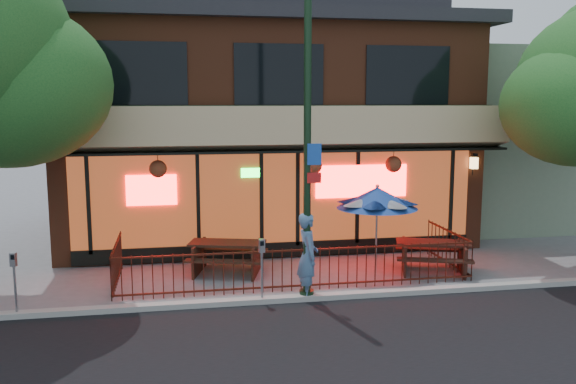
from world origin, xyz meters
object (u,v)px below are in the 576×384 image
Objects in this scene: street_light at (307,156)px; parking_meter_near at (262,260)px; picnic_table_left at (227,253)px; pedestrian at (308,256)px; parking_meter_far at (14,274)px; picnic_table_right at (433,252)px; patio_umbrella at (377,198)px.

street_light reaches higher than parking_meter_near.
pedestrian is at bearing -55.39° from picnic_table_left.
street_light is at bearing 0.74° from parking_meter_far.
parking_meter_far is at bearing 180.00° from parking_meter_near.
pedestrian is at bearing 7.19° from parking_meter_near.
picnic_table_right is (3.60, 1.51, -2.63)m from street_light.
parking_meter_far is (-9.58, -1.58, 0.39)m from picnic_table_right.
pedestrian reaches higher than parking_meter_near.
parking_meter_far is at bearing 91.75° from pedestrian.
parking_meter_near reaches higher than picnic_table_left.
picnic_table_left is 3.98m from patio_umbrella.
patio_umbrella is at bearing 36.59° from street_light.
picnic_table_left is at bearing 123.47° from street_light.
parking_meter_near is at bearing -175.59° from street_light.
street_light is 4.99× the size of parking_meter_near.
picnic_table_right is 9.71m from parking_meter_far.
patio_umbrella is 1.71× the size of parking_meter_far.
patio_umbrella is (3.64, -0.77, 1.42)m from picnic_table_left.
picnic_table_right is 1.15× the size of pedestrian.
street_light reaches higher than picnic_table_left.
picnic_table_right is at bearing 22.71° from street_light.
patio_umbrella is (-1.50, 0.05, 1.43)m from picnic_table_right.
picnic_table_left is 2.50m from parking_meter_near.
patio_umbrella is 2.74m from pedestrian.
patio_umbrella is 1.62× the size of parking_meter_near.
picnic_table_right is 2.07m from patio_umbrella.
picnic_table_left is 1.15× the size of pedestrian.
parking_meter_far reaches higher than picnic_table_right.
street_light is 3.65× the size of pedestrian.
street_light is 2.88m from patio_umbrella.
parking_meter_far is at bearing -179.26° from street_light.
patio_umbrella is (2.10, 1.56, -1.20)m from street_light.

